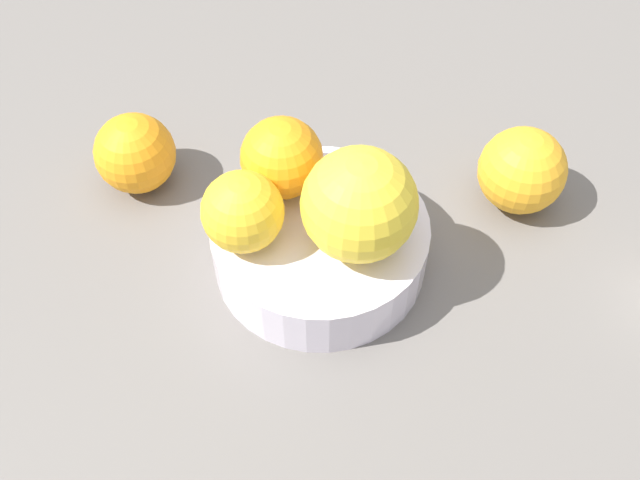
% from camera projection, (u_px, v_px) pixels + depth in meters
% --- Properties ---
extents(ground_plane, '(1.10, 1.10, 0.02)m').
position_uv_depth(ground_plane, '(320.00, 268.00, 0.62)').
color(ground_plane, '#66605B').
extents(fruit_bowl, '(0.17, 0.17, 0.05)m').
position_uv_depth(fruit_bowl, '(320.00, 245.00, 0.59)').
color(fruit_bowl, silver).
rests_on(fruit_bowl, ground_plane).
extents(orange_in_bowl_0, '(0.07, 0.07, 0.07)m').
position_uv_depth(orange_in_bowl_0, '(282.00, 158.00, 0.57)').
color(orange_in_bowl_0, orange).
rests_on(orange_in_bowl_0, fruit_bowl).
extents(orange_in_bowl_1, '(0.09, 0.09, 0.09)m').
position_uv_depth(orange_in_bowl_1, '(359.00, 205.00, 0.53)').
color(orange_in_bowl_1, yellow).
rests_on(orange_in_bowl_1, fruit_bowl).
extents(orange_in_bowl_2, '(0.06, 0.06, 0.06)m').
position_uv_depth(orange_in_bowl_2, '(243.00, 212.00, 0.54)').
color(orange_in_bowl_2, yellow).
rests_on(orange_in_bowl_2, fruit_bowl).
extents(orange_loose_0, '(0.08, 0.08, 0.08)m').
position_uv_depth(orange_loose_0, '(522.00, 171.00, 0.62)').
color(orange_loose_0, '#F9A823').
rests_on(orange_loose_0, ground_plane).
extents(orange_loose_1, '(0.07, 0.07, 0.07)m').
position_uv_depth(orange_loose_1, '(135.00, 153.00, 0.64)').
color(orange_loose_1, orange).
rests_on(orange_loose_1, ground_plane).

